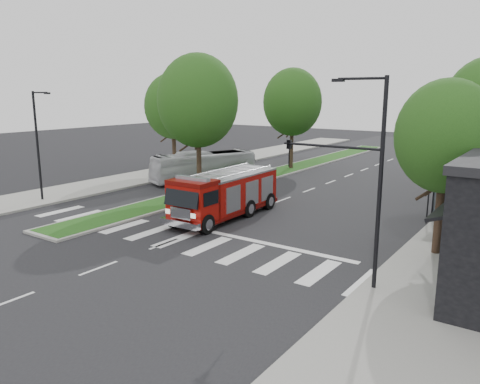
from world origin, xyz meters
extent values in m
plane|color=black|center=(0.00, 0.00, 0.00)|extent=(140.00, 140.00, 0.00)
cube|color=gray|center=(-14.50, 10.00, 0.07)|extent=(5.00, 80.00, 0.15)
cube|color=gray|center=(-6.00, 18.00, 0.07)|extent=(3.00, 50.00, 0.14)
cube|color=#143F12|center=(-6.00, 18.00, 0.14)|extent=(2.60, 49.50, 0.02)
cylinder|color=black|center=(9.80, 7.40, 1.25)|extent=(0.08, 0.08, 2.50)
cylinder|color=black|center=(9.80, 8.60, 1.25)|extent=(0.08, 0.08, 2.50)
cube|color=black|center=(11.20, 8.00, 2.55)|extent=(3.20, 1.60, 0.12)
cube|color=#8C99A5|center=(11.20, 8.70, 1.30)|extent=(2.80, 0.04, 1.80)
cube|color=black|center=(11.20, 8.00, 0.55)|extent=(2.40, 0.40, 0.08)
cylinder|color=black|center=(11.50, 2.00, 1.87)|extent=(0.36, 0.36, 3.74)
ellipsoid|color=#153D10|center=(11.50, 2.00, 5.53)|extent=(4.40, 4.40, 5.06)
cylinder|color=black|center=(-6.00, 6.00, 2.31)|extent=(0.36, 0.36, 4.62)
ellipsoid|color=#153D10|center=(-6.00, 6.00, 6.83)|extent=(5.80, 5.80, 6.67)
cylinder|color=black|center=(-6.00, 20.00, 2.20)|extent=(0.36, 0.36, 4.40)
ellipsoid|color=#153D10|center=(-6.00, 20.00, 6.50)|extent=(5.60, 5.60, 6.44)
cylinder|color=black|center=(-14.00, 12.00, 2.09)|extent=(0.36, 0.36, 4.18)
ellipsoid|color=#153D10|center=(-14.00, 12.00, 6.17)|extent=(5.20, 5.20, 5.98)
cylinder|color=black|center=(10.50, -3.50, 4.00)|extent=(0.16, 0.16, 8.00)
cylinder|color=black|center=(9.60, -3.50, 7.90)|extent=(1.80, 0.10, 0.10)
cube|color=black|center=(8.70, -3.50, 7.85)|extent=(0.45, 0.20, 0.12)
cylinder|color=black|center=(8.50, -3.50, 5.40)|extent=(4.00, 0.10, 0.10)
imported|color=black|center=(6.70, -3.50, 5.00)|extent=(0.18, 0.22, 1.10)
cylinder|color=black|center=(-13.50, -2.00, 3.75)|extent=(0.16, 0.16, 7.50)
cylinder|color=black|center=(-12.70, -2.00, 7.40)|extent=(1.60, 0.10, 0.10)
cube|color=black|center=(-11.90, -2.00, 7.35)|extent=(0.45, 0.20, 0.12)
cylinder|color=black|center=(9.60, 20.00, 7.90)|extent=(1.80, 0.10, 0.10)
cube|color=black|center=(8.70, 20.00, 7.85)|extent=(0.45, 0.20, 0.12)
cube|color=#580704|center=(-0.51, 1.88, 0.49)|extent=(2.58, 8.30, 0.25)
cube|color=maroon|center=(-0.52, 2.66, 1.53)|extent=(2.56, 6.34, 1.97)
cube|color=maroon|center=(-0.46, -1.17, 1.53)|extent=(2.49, 1.81, 2.07)
cube|color=#B2B2B7|center=(-0.52, 2.66, 2.56)|extent=(2.56, 6.34, 0.12)
cylinder|color=#B2B2B7|center=(-1.41, 2.65, 2.76)|extent=(0.19, 5.91, 0.10)
cylinder|color=#B2B2B7|center=(0.37, 2.68, 2.76)|extent=(0.19, 5.91, 0.10)
cube|color=silver|center=(-0.45, -2.31, 0.59)|extent=(2.56, 0.38, 0.34)
cube|color=#8C99A5|center=(-0.46, -1.17, 2.85)|extent=(2.17, 0.38, 0.18)
cylinder|color=black|center=(-1.59, -1.49, 0.54)|extent=(0.36, 1.09, 1.08)
cylinder|color=black|center=(0.67, -1.45, 0.54)|extent=(0.36, 1.09, 1.08)
cylinder|color=black|center=(-1.65, 2.65, 0.54)|extent=(0.36, 1.09, 1.08)
cylinder|color=black|center=(0.61, 2.68, 0.54)|extent=(0.36, 1.09, 1.08)
cylinder|color=black|center=(-1.69, 5.01, 0.54)|extent=(0.36, 1.09, 1.08)
cylinder|color=black|center=(0.58, 5.04, 0.54)|extent=(0.36, 1.09, 1.08)
imported|color=silver|center=(-9.00, 10.21, 1.28)|extent=(5.56, 9.29, 2.56)
camera|label=1|loc=(15.85, -20.07, 7.42)|focal=35.00mm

